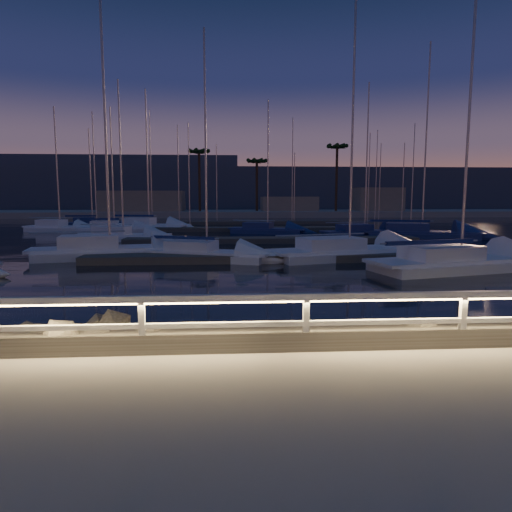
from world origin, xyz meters
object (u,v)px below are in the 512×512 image
object	(u,v)px
guard_rail	(408,307)
sailboat_e	(113,228)
sailboat_c	(204,253)
sailboat_i	(58,227)
sailboat_b	(106,250)
sailboat_m	(91,223)
sailboat_d	(456,261)
sailboat_k	(266,229)
sailboat_g	(362,232)
sailboat_h	(345,251)
sailboat_l	(418,233)
sailboat_f	(121,235)
sailboat_j	(147,225)

from	to	relation	value
guard_rail	sailboat_e	bearing A→B (deg)	111.42
sailboat_c	sailboat_i	xyz separation A→B (m)	(-15.49, 21.77, 0.04)
sailboat_b	sailboat_m	bearing A→B (deg)	95.77
sailboat_d	sailboat_k	xyz separation A→B (m)	(-7.03, 22.46, -0.04)
sailboat_g	sailboat_i	xyz separation A→B (m)	(-28.56, 7.80, 0.03)
sailboat_h	sailboat_l	size ratio (longest dim) A/B	0.98
sailboat_i	sailboat_h	bearing A→B (deg)	-29.05
sailboat_c	sailboat_g	distance (m)	19.13
sailboat_g	sailboat_i	world-z (taller)	sailboat_g
sailboat_g	sailboat_l	size ratio (longest dim) A/B	0.82
sailboat_f	sailboat_m	world-z (taller)	sailboat_f
sailboat_b	sailboat_c	world-z (taller)	sailboat_b
sailboat_f	sailboat_h	xyz separation A→B (m)	(14.91, -11.57, 0.02)
sailboat_k	guard_rail	bearing A→B (deg)	-68.25
guard_rail	sailboat_m	distance (m)	49.84
sailboat_l	guard_rail	bearing A→B (deg)	-96.15
sailboat_j	sailboat_h	bearing A→B (deg)	-43.40
sailboat_h	sailboat_m	distance (m)	36.82
sailboat_e	sailboat_k	bearing A→B (deg)	-14.51
sailboat_e	sailboat_h	world-z (taller)	sailboat_h
sailboat_l	sailboat_f	bearing A→B (deg)	-160.44
sailboat_i	sailboat_m	bearing A→B (deg)	96.03
sailboat_j	sailboat_b	bearing A→B (deg)	-71.87
guard_rail	sailboat_f	size ratio (longest dim) A/B	3.56
sailboat_c	sailboat_d	world-z (taller)	sailboat_d
sailboat_b	sailboat_j	distance (m)	22.48
sailboat_h	sailboat_l	bearing A→B (deg)	36.95
sailboat_b	sailboat_e	xyz separation A→B (m)	(-4.14, 18.59, -0.04)
sailboat_m	sailboat_i	bearing A→B (deg)	-107.00
sailboat_j	sailboat_d	bearing A→B (deg)	-41.42
guard_rail	sailboat_j	bearing A→B (deg)	106.14
sailboat_k	sailboat_c	bearing A→B (deg)	-83.09
sailboat_e	sailboat_d	bearing A→B (deg)	-55.99
sailboat_e	sailboat_h	distance (m)	26.45
sailboat_f	sailboat_m	size ratio (longest dim) A/B	1.10
guard_rail	sailboat_l	distance (m)	31.89
sailboat_c	sailboat_l	bearing A→B (deg)	57.05
sailboat_b	sailboat_m	world-z (taller)	sailboat_b
guard_rail	sailboat_f	distance (m)	30.64
sailboat_e	sailboat_m	distance (m)	10.64
sailboat_g	sailboat_l	bearing A→B (deg)	-32.09
sailboat_b	sailboat_h	bearing A→B (deg)	-16.82
sailboat_m	sailboat_g	bearing A→B (deg)	-38.15
sailboat_m	sailboat_k	bearing A→B (deg)	-39.06
sailboat_f	sailboat_h	size ratio (longest dim) A/B	0.80
sailboat_g	sailboat_k	bearing A→B (deg)	140.49
sailboat_c	sailboat_l	world-z (taller)	sailboat_l
guard_rail	sailboat_k	world-z (taller)	sailboat_k
sailboat_f	sailboat_i	bearing A→B (deg)	139.80
sailboat_f	sailboat_g	size ratio (longest dim) A/B	0.95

